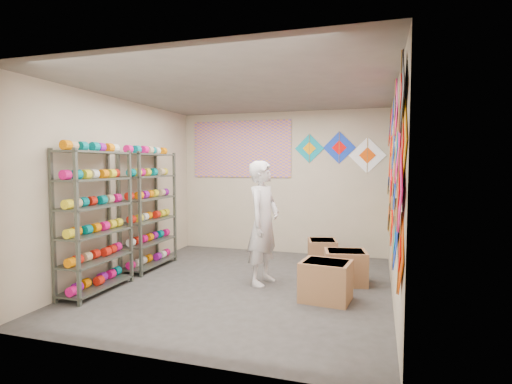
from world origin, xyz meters
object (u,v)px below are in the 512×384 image
(shelf_rack_back, at_px, (149,210))
(carton_a, at_px, (326,281))
(carton_c, at_px, (322,253))
(shelf_rack_front, at_px, (95,221))
(shopkeeper, at_px, (263,223))
(carton_b, at_px, (345,267))

(shelf_rack_back, xyz_separation_m, carton_a, (2.98, -0.75, -0.70))
(carton_c, bearing_deg, shelf_rack_front, -153.40)
(carton_c, bearing_deg, shopkeeper, -131.47)
(carton_a, xyz_separation_m, carton_c, (-0.28, 1.72, -0.03))
(shelf_rack_front, distance_m, shopkeeper, 2.27)
(shopkeeper, xyz_separation_m, carton_a, (0.95, -0.46, -0.63))
(shopkeeper, xyz_separation_m, carton_c, (0.67, 1.25, -0.66))
(carton_a, relative_size, carton_c, 1.18)
(shelf_rack_back, relative_size, carton_a, 3.20)
(shelf_rack_back, relative_size, shopkeeper, 1.09)
(shelf_rack_back, bearing_deg, carton_a, -14.13)
(shelf_rack_front, relative_size, carton_c, 3.78)
(carton_b, relative_size, carton_c, 1.15)
(shelf_rack_front, bearing_deg, carton_c, 39.99)
(shelf_rack_back, bearing_deg, shelf_rack_front, -90.00)
(shopkeeper, height_order, carton_a, shopkeeper)
(shelf_rack_front, height_order, carton_b, shelf_rack_front)
(shopkeeper, bearing_deg, carton_c, -17.54)
(shelf_rack_front, relative_size, shelf_rack_back, 1.00)
(shopkeeper, relative_size, carton_c, 3.48)
(shelf_rack_back, xyz_separation_m, carton_c, (2.70, 0.97, -0.73))
(shelf_rack_front, height_order, carton_a, shelf_rack_front)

